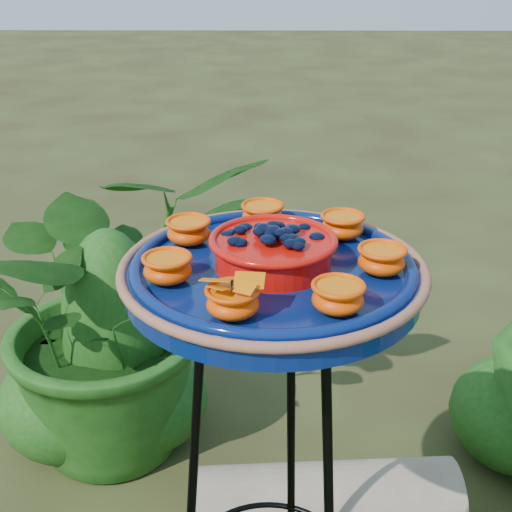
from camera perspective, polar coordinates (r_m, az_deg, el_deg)
name	(u,v)px	position (r m, az deg, el deg)	size (l,w,h in m)	color
tripod_stand	(271,469)	(1.28, 1.19, -16.66)	(0.40, 0.40, 0.88)	black
feeder_dish	(273,268)	(1.07, 1.37, -0.97)	(0.55, 0.55, 0.10)	#071955
driftwood_log	(324,506)	(1.84, 5.48, -19.32)	(0.21, 0.21, 0.64)	tan
shrub_back_left	(112,303)	(1.99, -11.47, -3.70)	(0.81, 0.70, 0.90)	#184612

